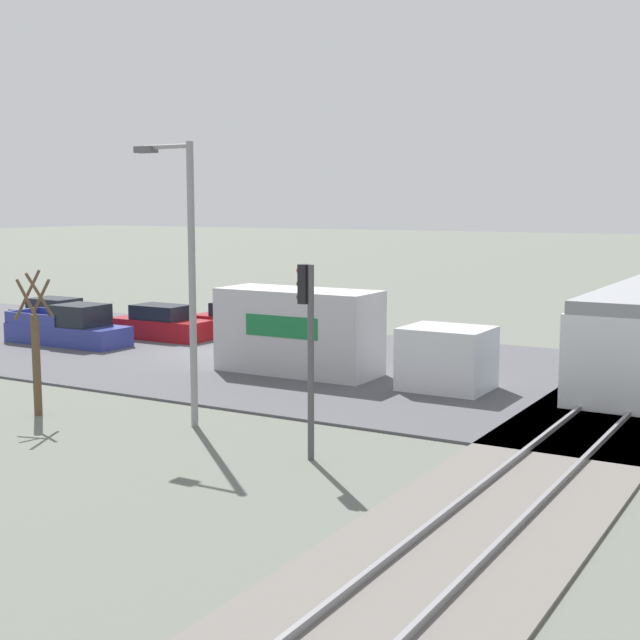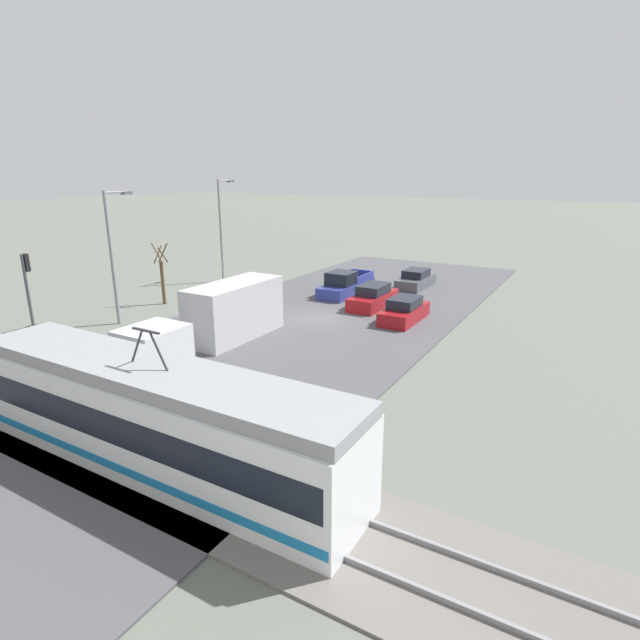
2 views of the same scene
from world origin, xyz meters
name	(u,v)px [view 1 (image 1 of 2)]	position (x,y,z in m)	size (l,w,h in m)	color
ground_plane	(212,354)	(0.00, 0.00, 0.00)	(320.00, 320.00, 0.00)	#60665B
road_surface	(212,353)	(0.00, 0.00, 0.04)	(16.07, 46.74, 0.08)	#4C4C51
rail_bed	(625,396)	(0.00, 16.63, 0.05)	(61.78, 4.40, 0.22)	slate
box_truck	(332,337)	(2.05, 6.89, 1.49)	(2.37, 10.18, 3.06)	silver
pickup_truck	(70,329)	(1.45, -6.70, 0.76)	(2.01, 5.87, 1.80)	navy
sedan_car_0	(55,315)	(-2.31, -11.62, 0.67)	(1.88, 4.58, 1.43)	#4C5156
sedan_car_1	(238,321)	(-4.94, -2.21, 0.68)	(1.83, 4.41, 1.46)	maroon
sedan_car_2	(161,325)	(-1.87, -4.34, 0.72)	(1.85, 4.75, 1.55)	maroon
traffic_light_pole	(308,333)	(11.20, 11.37, 3.13)	(0.28, 0.47, 4.79)	#47474C
street_tree	(36,350)	(11.28, 2.08, 1.95)	(1.02, 0.85, 4.28)	brown
street_lamp_near_crossing	(186,264)	(10.00, 6.72, 4.57)	(0.36, 1.95, 7.91)	gray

